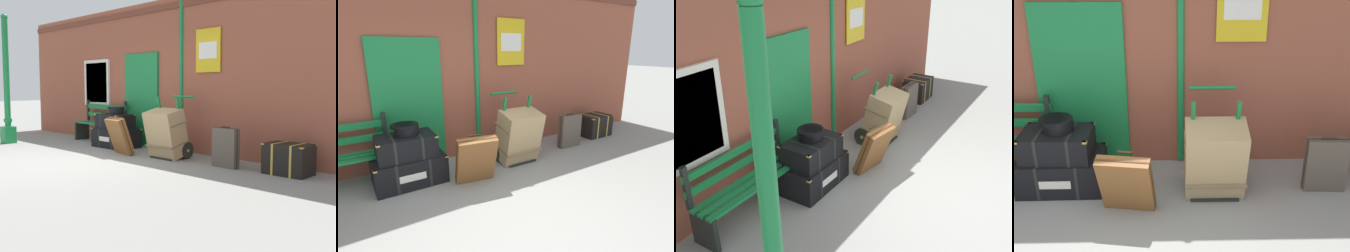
% 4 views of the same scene
% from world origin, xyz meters
% --- Properties ---
extents(brick_facade, '(10.40, 0.35, 3.20)m').
position_xyz_m(brick_facade, '(-0.02, 2.60, 1.60)').
color(brick_facade, brown).
rests_on(brick_facade, ground).
extents(steamer_trunk_base, '(1.02, 0.66, 0.43)m').
position_xyz_m(steamer_trunk_base, '(-0.67, 1.85, 0.21)').
color(steamer_trunk_base, black).
rests_on(steamer_trunk_base, ground).
extents(steamer_trunk_middle, '(0.82, 0.56, 0.33)m').
position_xyz_m(steamer_trunk_middle, '(-0.69, 1.84, 0.58)').
color(steamer_trunk_middle, black).
rests_on(steamer_trunk_middle, steamer_trunk_base).
extents(round_hatbox, '(0.38, 0.35, 0.16)m').
position_xyz_m(round_hatbox, '(-0.66, 1.86, 0.83)').
color(round_hatbox, black).
rests_on(round_hatbox, steamer_trunk_middle).
extents(porters_trolley, '(0.71, 0.67, 1.18)m').
position_xyz_m(porters_trolley, '(1.14, 1.80, 0.27)').
color(porters_trolley, black).
rests_on(porters_trolley, ground).
extents(large_brown_trunk, '(0.70, 0.62, 0.95)m').
position_xyz_m(large_brown_trunk, '(1.14, 1.62, 0.48)').
color(large_brown_trunk, tan).
rests_on(large_brown_trunk, ground).
extents(suitcase_umber, '(0.49, 0.17, 0.70)m').
position_xyz_m(suitcase_umber, '(2.46, 1.72, 0.33)').
color(suitcase_umber, '#51473D').
rests_on(suitcase_umber, ground).
extents(suitcase_oxblood, '(0.62, 0.46, 0.75)m').
position_xyz_m(suitcase_oxblood, '(0.16, 1.29, 0.37)').
color(suitcase_oxblood, brown).
rests_on(suitcase_oxblood, ground).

